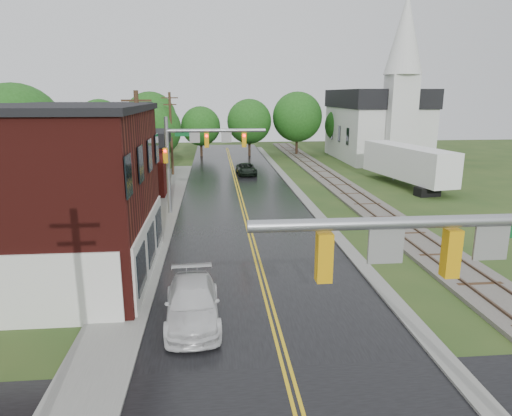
{
  "coord_description": "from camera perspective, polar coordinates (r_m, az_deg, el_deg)",
  "views": [
    {
      "loc": [
        -2.23,
        -6.69,
        8.76
      ],
      "look_at": [
        -0.28,
        14.28,
        3.5
      ],
      "focal_mm": 32.0,
      "sensor_mm": 36.0,
      "label": 1
    }
  ],
  "objects": [
    {
      "name": "main_road",
      "position": [
        37.78,
        -1.78,
        0.61
      ],
      "size": [
        10.0,
        90.0,
        0.02
      ],
      "primitive_type": "cube",
      "color": "black",
      "rests_on": "ground"
    },
    {
      "name": "curb_right",
      "position": [
        43.28,
        4.96,
        2.29
      ],
      "size": [
        0.8,
        70.0,
        0.12
      ],
      "primitive_type": "cube",
      "color": "gray",
      "rests_on": "ground"
    },
    {
      "name": "sidewalk_left",
      "position": [
        33.11,
        -12.01,
        -1.63
      ],
      "size": [
        2.4,
        50.0,
        0.12
      ],
      "primitive_type": "cube",
      "color": "gray",
      "rests_on": "ground"
    },
    {
      "name": "yellow_house",
      "position": [
        34.3,
        -20.1,
        3.84
      ],
      "size": [
        8.0,
        7.0,
        6.4
      ],
      "primitive_type": "cube",
      "color": "tan",
      "rests_on": "ground"
    },
    {
      "name": "darkred_building",
      "position": [
        42.91,
        -15.73,
        4.7
      ],
      "size": [
        7.0,
        6.0,
        4.4
      ],
      "primitive_type": "cube",
      "color": "#3F0F0C",
      "rests_on": "ground"
    },
    {
      "name": "church",
      "position": [
        64.45,
        15.15,
        10.95
      ],
      "size": [
        10.4,
        18.4,
        20.0
      ],
      "color": "silver",
      "rests_on": "ground"
    },
    {
      "name": "railroad",
      "position": [
        44.3,
        10.83,
        2.5
      ],
      "size": [
        3.2,
        80.0,
        0.3
      ],
      "color": "#59544C",
      "rests_on": "ground"
    },
    {
      "name": "traffic_signal_near",
      "position": [
        11.06,
        26.4,
        -7.55
      ],
      "size": [
        7.34,
        0.3,
        7.2
      ],
      "color": "gray",
      "rests_on": "ground"
    },
    {
      "name": "traffic_signal_far",
      "position": [
        33.92,
        -7.43,
        7.5
      ],
      "size": [
        7.34,
        0.43,
        7.2
      ],
      "color": "gray",
      "rests_on": "ground"
    },
    {
      "name": "utility_pole_b",
      "position": [
        29.33,
        -14.29,
        5.67
      ],
      "size": [
        1.8,
        0.28,
        9.0
      ],
      "color": "#382616",
      "rests_on": "ground"
    },
    {
      "name": "utility_pole_c",
      "position": [
        51.05,
        -10.57,
        9.25
      ],
      "size": [
        1.8,
        0.28,
        9.0
      ],
      "color": "#382616",
      "rests_on": "ground"
    },
    {
      "name": "tree_left_b",
      "position": [
        41.74,
        -27.58,
        8.28
      ],
      "size": [
        7.6,
        7.6,
        9.69
      ],
      "color": "black",
      "rests_on": "ground"
    },
    {
      "name": "tree_left_c",
      "position": [
        48.2,
        -19.44,
        8.18
      ],
      "size": [
        6.0,
        6.0,
        7.65
      ],
      "color": "black",
      "rests_on": "ground"
    },
    {
      "name": "tree_left_e",
      "position": [
        53.15,
        -12.62,
        9.43
      ],
      "size": [
        6.4,
        6.4,
        8.16
      ],
      "color": "black",
      "rests_on": "ground"
    },
    {
      "name": "suv_dark",
      "position": [
        51.12,
        -1.21,
        4.86
      ],
      "size": [
        2.2,
        4.55,
        1.25
      ],
      "primitive_type": "imported",
      "rotation": [
        0.0,
        0.0,
        0.03
      ],
      "color": "black",
      "rests_on": "ground"
    },
    {
      "name": "pickup_white",
      "position": [
        18.54,
        -7.95,
        -11.73
      ],
      "size": [
        2.34,
        5.25,
        1.5
      ],
      "primitive_type": "imported",
      "rotation": [
        0.0,
        0.0,
        0.05
      ],
      "color": "silver",
      "rests_on": "ground"
    },
    {
      "name": "semi_trailer",
      "position": [
        46.89,
        18.43,
        5.4
      ],
      "size": [
        4.8,
        12.67,
        3.9
      ],
      "color": "black",
      "rests_on": "ground"
    }
  ]
}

